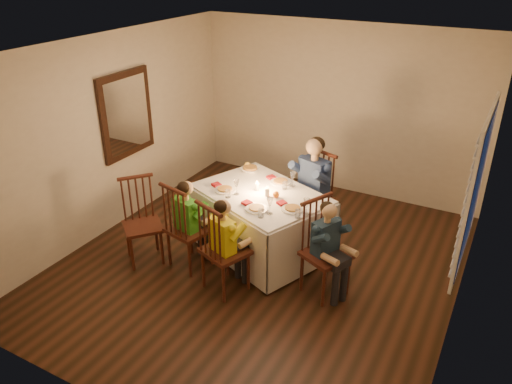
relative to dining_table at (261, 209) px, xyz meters
The scene contains 26 objects.
ground 0.67m from the dining_table, 61.47° to the right, with size 5.00×5.00×0.00m, color black.
wall_left 2.24m from the dining_table, behind, with size 0.02×5.00×2.60m, color beige.
wall_right 2.51m from the dining_table, ahead, with size 0.02×5.00×2.60m, color beige.
wall_back 2.35m from the dining_table, 86.26° to the left, with size 4.50×0.02×2.60m, color beige.
ceiling 2.03m from the dining_table, 61.47° to the right, with size 5.00×5.00×0.00m, color white.
dining_table is the anchor object (origin of this frame).
chair_adult 1.03m from the dining_table, 63.53° to the left, with size 0.46×0.44×1.13m, color #39150F, non-canonical shape.
chair_near_left 1.09m from the dining_table, 130.53° to the right, with size 0.46×0.44×1.13m, color #39150F, non-canonical shape.
chair_near_right 1.07m from the dining_table, 88.29° to the right, with size 0.46×0.44×1.13m, color #39150F, non-canonical shape.
chair_end 1.27m from the dining_table, 22.37° to the right, with size 0.46×0.44×1.13m, color #39150F, non-canonical shape.
chair_extra 1.57m from the dining_table, 142.58° to the right, with size 0.45×0.42×1.08m, color #39150F, non-canonical shape.
adult 1.03m from the dining_table, 63.53° to the left, with size 0.52×0.48×1.36m, color #324C7E, non-canonical shape.
child_green 1.09m from the dining_table, 130.53° to the right, with size 0.39×0.36×1.14m, color green, non-canonical shape.
child_yellow 1.07m from the dining_table, 88.29° to the right, with size 0.40×0.36×1.14m, color yellow, non-canonical shape.
child_teal 1.27m from the dining_table, 22.37° to the right, with size 0.39×0.36×1.14m, color #1B3045, non-canonical shape.
setting_adult 0.45m from the dining_table, 75.78° to the left, with size 0.26×0.26×0.02m, color white.
setting_green 0.51m from the dining_table, 157.86° to the right, with size 0.26×0.26×0.02m, color white.
setting_yellow 0.51m from the dining_table, 68.32° to the right, with size 0.26×0.26×0.02m, color white.
setting_teal 0.63m from the dining_table, 23.00° to the right, with size 0.26×0.26×0.02m, color white.
candle_left 0.30m from the dining_table, 158.00° to the left, with size 0.06×0.06×0.10m, color white.
candle_right 0.31m from the dining_table, 22.00° to the right, with size 0.06×0.06×0.10m, color white.
squash 0.81m from the dining_table, 131.92° to the left, with size 0.09×0.09×0.09m, color yellow.
orange_fruit 0.36m from the dining_table, ahead, with size 0.08×0.08×0.08m, color orange.
serving_bowl 0.69m from the dining_table, 130.80° to the left, with size 0.24×0.24×0.06m, color white.
wall_mirror 2.26m from the dining_table, behind, with size 0.06×0.95×1.15m.
window_blinds 2.53m from the dining_table, ahead, with size 0.07×1.34×1.54m.
Camera 1 is at (2.40, -4.57, 3.55)m, focal length 35.00 mm.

